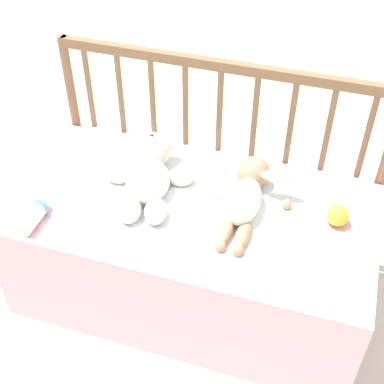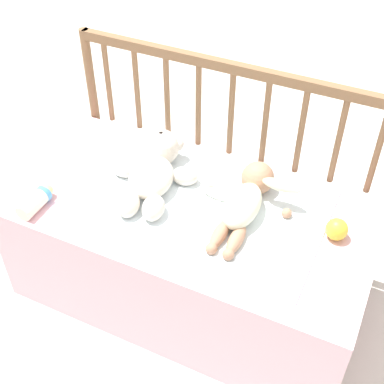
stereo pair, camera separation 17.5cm
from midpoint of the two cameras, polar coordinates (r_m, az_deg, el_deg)
The scene contains 8 objects.
ground_plane at distance 2.11m, azimuth -2.48°, elevation -10.44°, with size 12.00×12.00×0.00m, color silver.
crib_mattress at distance 1.94m, azimuth -2.67°, elevation -6.46°, with size 1.22×0.62×0.44m.
crib_rail at distance 1.94m, azimuth 0.34°, elevation 7.56°, with size 1.22×0.04×0.81m.
blanket at distance 1.80m, azimuth -2.29°, elevation -1.19°, with size 0.85×0.53×0.01m.
teddy_bear at distance 1.85m, azimuth -7.31°, elevation 1.92°, with size 0.32×0.41×0.13m.
baby at distance 1.76m, azimuth 2.97°, elevation -0.43°, with size 0.32×0.41×0.11m.
toy_ball at distance 1.74m, azimuth 12.54°, elevation -2.59°, with size 0.07×0.07×0.07m.
baby_bottle at distance 1.81m, azimuth -19.22°, elevation -2.49°, with size 0.06×0.15×0.06m.
Camera 1 is at (0.40, -1.23, 1.67)m, focal length 50.00 mm.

